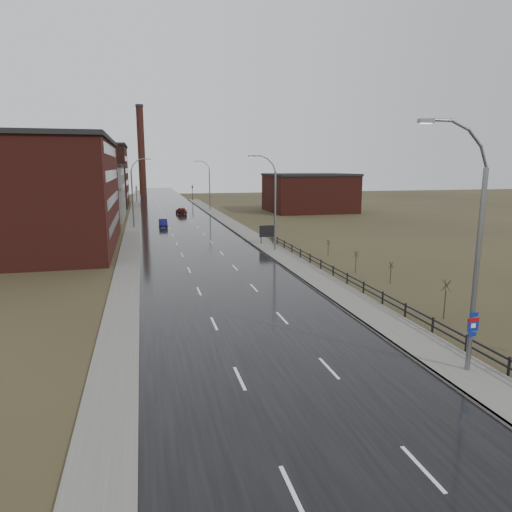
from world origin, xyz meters
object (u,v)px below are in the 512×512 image
streetlight_main (472,253)px  car_far (181,211)px  car_near (163,223)px  billboard (267,232)px

streetlight_main → car_far: 80.73m
car_near → billboard: bearing=-59.8°
billboard → car_far: (-7.60, 41.59, -0.98)m
billboard → car_far: billboard is taller
streetlight_main → car_far: bearing=95.0°
streetlight_main → billboard: size_ratio=4.73×
car_near → car_far: car_far is taller
billboard → car_near: bearing=119.9°
car_near → car_far: 20.70m
car_far → streetlight_main: bearing=87.2°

